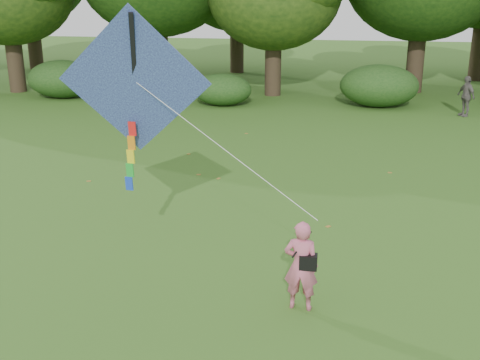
# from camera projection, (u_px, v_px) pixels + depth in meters

# --- Properties ---
(ground) EXTENTS (100.00, 100.00, 0.00)m
(ground) POSITION_uv_depth(u_px,v_px,m) (269.00, 295.00, 10.86)
(ground) COLOR #265114
(ground) RESTS_ON ground
(man_kite_flyer) EXTENTS (0.62, 0.44, 1.61)m
(man_kite_flyer) POSITION_uv_depth(u_px,v_px,m) (301.00, 266.00, 10.20)
(man_kite_flyer) COLOR #C65D76
(man_kite_flyer) RESTS_ON ground
(bystander_left) EXTENTS (1.04, 0.87, 1.92)m
(bystander_left) POSITION_uv_depth(u_px,v_px,m) (160.00, 78.00, 28.85)
(bystander_left) COLOR #2B2A39
(bystander_left) RESTS_ON ground
(bystander_right) EXTENTS (0.83, 1.06, 1.68)m
(bystander_right) POSITION_uv_depth(u_px,v_px,m) (466.00, 96.00, 25.01)
(bystander_right) COLOR #645D59
(bystander_right) RESTS_ON ground
(crossbody_bag) EXTENTS (0.43, 0.20, 0.68)m
(crossbody_bag) POSITION_uv_depth(u_px,v_px,m) (308.00, 261.00, 10.13)
(crossbody_bag) COLOR black
(crossbody_bag) RESTS_ON ground
(flying_kite) EXTENTS (4.61, 1.23, 3.41)m
(flying_kite) POSITION_uv_depth(u_px,v_px,m) (135.00, 83.00, 10.42)
(flying_kite) COLOR #284EB1
(flying_kite) RESTS_ON ground
(shrub_band) EXTENTS (39.15, 3.22, 1.88)m
(shrub_band) POSITION_uv_depth(u_px,v_px,m) (296.00, 86.00, 27.21)
(shrub_band) COLOR #264919
(shrub_band) RESTS_ON ground
(fallen_leaves) EXTENTS (11.13, 15.13, 0.01)m
(fallen_leaves) POSITION_uv_depth(u_px,v_px,m) (295.00, 197.00, 15.80)
(fallen_leaves) COLOR olive
(fallen_leaves) RESTS_ON ground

